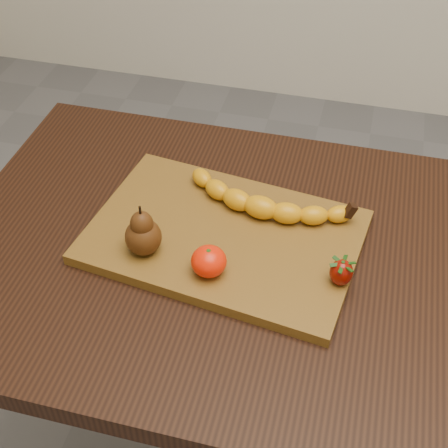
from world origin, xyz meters
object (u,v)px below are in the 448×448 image
(cutting_board, at_px, (224,237))
(mandarin, at_px, (209,261))
(table, at_px, (238,289))
(pear, at_px, (142,229))

(cutting_board, relative_size, mandarin, 7.91)
(table, relative_size, pear, 10.67)
(cutting_board, xyz_separation_m, mandarin, (-0.00, -0.09, 0.03))
(mandarin, bearing_deg, table, 67.77)
(cutting_board, distance_m, pear, 0.15)
(pear, xyz_separation_m, mandarin, (0.12, -0.02, -0.02))
(table, xyz_separation_m, pear, (-0.15, -0.06, 0.16))
(pear, relative_size, mandarin, 1.65)
(table, height_order, cutting_board, cutting_board)
(table, height_order, mandarin, mandarin)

